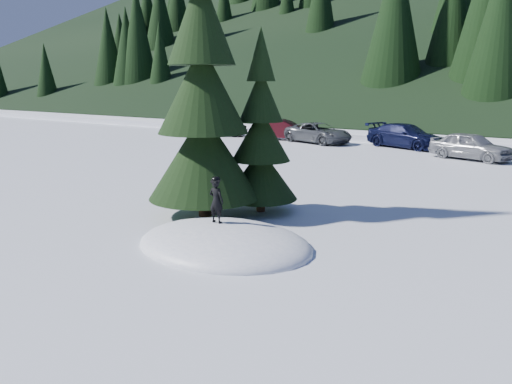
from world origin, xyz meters
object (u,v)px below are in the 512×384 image
Objects in this scene: spruce_tall at (203,101)px; child_skier at (216,201)px; car_3 at (405,136)px; car_4 at (471,146)px; car_2 at (318,133)px; spruce_short at (261,142)px; car_0 at (219,126)px; car_1 at (284,130)px.

child_skier is at bearing -41.82° from spruce_tall.
car_4 is at bearing -105.52° from car_3.
child_skier is 0.23× the size of car_2.
spruce_tall is 2.11m from spruce_short.
car_4 is (18.02, -1.61, -0.04)m from car_0.
car_2 is 0.96× the size of car_3.
car_0 reaches higher than car_3.
child_skier is 0.26× the size of car_1.
spruce_tall is 2.05× the size of car_1.
car_4 is (4.36, -2.79, -0.02)m from car_3.
spruce_short is 19.85m from car_1.
spruce_tall is 20.72m from car_1.
car_2 is at bearing 116.23° from car_3.
child_skier is 0.25× the size of car_0.
spruce_short is 18.32m from car_2.
spruce_short reaches higher than car_4.
car_0 is 1.06× the size of car_4.
car_0 is at bearing -53.30° from child_skier.
car_4 is (9.83, -1.90, 0.04)m from car_2.
car_2 is 5.54m from car_3.
car_0 is at bearing 133.15° from spruce_short.
car_0 is at bearing 111.97° from car_3.
car_4 is at bearing -119.54° from car_0.
spruce_short is 1.32× the size of car_4.
spruce_tall reaches higher than car_0.
spruce_short reaches higher than car_2.
spruce_tall reaches higher than spruce_short.
child_skier is (1.84, -1.64, -2.30)m from spruce_tall.
car_1 is at bearing 120.65° from spruce_short.
spruce_tall reaches higher than car_2.
child_skier reaches higher than car_4.
spruce_tall reaches higher than car_4.
car_0 is at bearing 100.44° from car_4.
car_2 is (-8.09, 19.80, -0.36)m from child_skier.
car_4 is at bearing 80.16° from spruce_short.
spruce_short reaches higher than car_0.
car_2 is (-6.26, 18.16, -2.66)m from spruce_tall.
car_3 is (13.65, 1.17, -0.02)m from car_0.
car_1 is at bearing 116.25° from spruce_tall.
spruce_short is 17.79m from car_3.
car_1 is (5.35, 0.57, -0.04)m from car_0.
car_0 is 0.88× the size of car_3.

